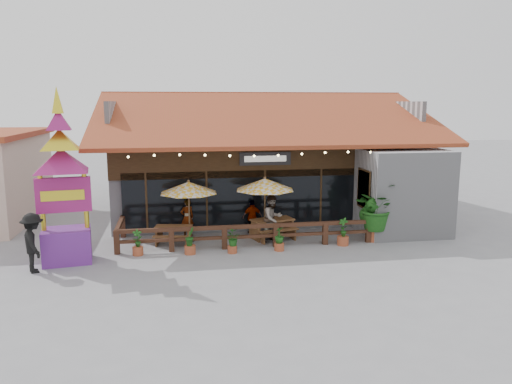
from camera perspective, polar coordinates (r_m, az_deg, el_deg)
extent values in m
plane|color=gray|center=(20.17, 3.36, -5.78)|extent=(100.00, 100.00, 0.00)
cube|color=#ABABB0|center=(26.51, 0.08, 2.50)|extent=(14.00, 10.00, 4.00)
cube|color=#392512|center=(21.15, -1.67, 3.82)|extent=(11.00, 0.16, 1.60)
cube|color=black|center=(21.39, -1.64, -0.71)|extent=(10.00, 0.12, 2.40)
cube|color=#FFCA72|center=(21.58, -1.71, -0.61)|extent=(9.80, 0.05, 2.20)
cube|color=#ABABB0|center=(22.10, 16.43, 0.01)|extent=(3.50, 2.70, 3.60)
cube|color=red|center=(21.20, 12.22, 0.34)|extent=(0.06, 1.20, 1.50)
cube|color=#392512|center=(21.20, 12.20, 0.34)|extent=(0.04, 1.34, 1.64)
cube|color=maroon|center=(22.84, 1.54, 8.57)|extent=(15.50, 7.05, 2.37)
cube|color=maroon|center=(29.74, -1.04, 8.93)|extent=(15.50, 7.05, 2.37)
cube|color=maroon|center=(26.28, 0.08, 11.22)|extent=(15.50, 0.30, 0.12)
cube|color=#ABABB0|center=(26.07, -15.44, 7.97)|extent=(0.20, 9.00, 1.80)
cube|color=#ABABB0|center=(28.29, 14.35, 8.16)|extent=(0.20, 9.00, 1.80)
cube|color=black|center=(21.19, 1.06, 3.84)|extent=(2.20, 0.10, 0.55)
cube|color=silver|center=(21.13, 1.09, 3.82)|extent=(1.80, 0.02, 0.25)
cube|color=#392512|center=(21.19, -12.41, -1.05)|extent=(0.08, 0.08, 2.40)
cube|color=#392512|center=(21.20, -5.65, -0.85)|extent=(0.08, 0.08, 2.40)
cube|color=#392512|center=(21.50, 1.01, -0.65)|extent=(0.08, 0.08, 2.40)
cube|color=#392512|center=(22.08, 7.41, -0.45)|extent=(0.08, 0.08, 2.40)
sphere|color=#FEDF8C|center=(19.17, -14.40, 3.91)|extent=(0.09, 0.09, 0.09)
sphere|color=#FEDF8C|center=(19.11, -11.56, 4.12)|extent=(0.09, 0.09, 0.09)
sphere|color=#FEDF8C|center=(19.09, -8.70, 4.23)|extent=(0.09, 0.09, 0.09)
sphere|color=#FEDF8C|center=(19.13, -5.85, 4.22)|extent=(0.09, 0.09, 0.09)
sphere|color=#FEDF8C|center=(19.22, -3.01, 4.16)|extent=(0.09, 0.09, 0.09)
sphere|color=#FEDF8C|center=(19.35, -0.21, 4.13)|extent=(0.09, 0.09, 0.09)
sphere|color=#FEDF8C|center=(19.52, 2.55, 4.21)|extent=(0.09, 0.09, 0.09)
sphere|color=#FEDF8C|center=(19.73, 5.26, 4.35)|extent=(0.09, 0.09, 0.09)
sphere|color=#FEDF8C|center=(19.99, 7.91, 4.49)|extent=(0.09, 0.09, 0.09)
sphere|color=#FEDF8C|center=(20.29, 10.48, 4.52)|extent=(0.09, 0.09, 0.09)
sphere|color=#FEDF8C|center=(20.63, 12.97, 4.45)|extent=(0.09, 0.09, 0.09)
cube|color=#472919|center=(19.23, -15.63, -5.55)|extent=(0.20, 0.20, 0.90)
cube|color=#472919|center=(19.10, -9.63, -5.42)|extent=(0.20, 0.20, 0.90)
cube|color=#472919|center=(19.19, -3.63, -5.22)|extent=(0.20, 0.20, 0.90)
cube|color=#472919|center=(19.48, 2.26, -4.97)|extent=(0.20, 0.20, 0.90)
cube|color=#472919|center=(19.97, 7.91, -4.68)|extent=(0.20, 0.20, 0.90)
cube|color=#472919|center=(20.56, 12.72, -4.40)|extent=(0.20, 0.20, 0.90)
cube|color=#472919|center=(19.19, -0.96, -3.96)|extent=(9.80, 0.16, 0.14)
cube|color=#472919|center=(19.29, -0.95, -5.11)|extent=(9.80, 0.12, 0.12)
cube|color=#472919|center=(20.33, -15.31, -3.52)|extent=(0.16, 2.50, 0.14)
cube|color=#472919|center=(21.54, -14.96, -3.84)|extent=(0.20, 0.20, 0.90)
cylinder|color=brown|center=(20.26, -7.64, -2.34)|extent=(0.06, 0.06, 2.36)
cone|color=yellow|center=(20.07, -7.71, 0.52)|extent=(3.10, 3.10, 0.46)
sphere|color=brown|center=(20.03, -7.73, 1.24)|extent=(0.10, 0.10, 0.10)
cylinder|color=black|center=(20.54, -7.57, -5.47)|extent=(0.45, 0.45, 0.06)
cylinder|color=brown|center=(20.40, 1.01, -2.04)|extent=(0.06, 0.06, 2.44)
cone|color=yellow|center=(20.20, 1.02, 0.91)|extent=(2.93, 2.93, 0.48)
sphere|color=brown|center=(20.16, 1.02, 1.65)|extent=(0.11, 0.11, 0.11)
cylinder|color=black|center=(20.68, 1.00, -5.27)|extent=(0.47, 0.47, 0.06)
cube|color=brown|center=(20.15, -9.42, -3.94)|extent=(1.55, 0.94, 0.05)
cube|color=brown|center=(20.36, -11.16, -4.83)|extent=(0.19, 0.64, 0.67)
cube|color=brown|center=(20.13, -7.61, -4.90)|extent=(0.19, 0.64, 0.67)
cube|color=brown|center=(19.74, -9.67, -5.06)|extent=(1.47, 0.52, 0.05)
cube|color=brown|center=(20.69, -9.15, -4.34)|extent=(1.47, 0.52, 0.05)
cube|color=brown|center=(20.55, 1.87, -3.18)|extent=(1.87, 1.23, 0.06)
cube|color=brown|center=(20.32, -0.03, -4.47)|extent=(0.28, 0.75, 0.80)
cube|color=brown|center=(20.98, 3.71, -4.03)|extent=(0.28, 0.75, 0.80)
cube|color=brown|center=(20.11, 2.62, -4.42)|extent=(1.74, 0.75, 0.05)
cube|color=brown|center=(21.14, 1.15, -3.69)|extent=(1.74, 0.75, 0.05)
cube|color=#672588|center=(18.76, -20.78, -5.75)|extent=(1.77, 1.43, 1.21)
cube|color=#921B63|center=(18.37, -21.13, -0.30)|extent=(1.83, 0.51, 1.21)
cube|color=gold|center=(18.23, -21.22, -0.38)|extent=(1.40, 0.23, 0.35)
cylinder|color=gold|center=(18.56, -23.22, -0.97)|extent=(0.16, 0.16, 2.01)
cylinder|color=gold|center=(18.27, -18.93, -0.86)|extent=(0.16, 0.16, 2.01)
pyramid|color=#921B63|center=(18.16, -21.46, 4.70)|extent=(2.74, 2.74, 0.80)
pyramid|color=gold|center=(18.12, -21.59, 6.76)|extent=(1.94, 1.94, 0.70)
pyramid|color=#921B63|center=(18.10, -21.73, 8.82)|extent=(1.25, 1.25, 0.70)
pyramid|color=gold|center=(18.11, -21.89, 11.20)|extent=(0.57, 0.57, 0.91)
cylinder|color=#9A472A|center=(20.87, 13.31, -4.83)|extent=(0.63, 0.63, 0.46)
imported|color=#1E5117|center=(20.60, 13.44, -1.67)|extent=(2.15, 2.22, 1.89)
sphere|color=#1E5117|center=(20.64, 13.92, -2.68)|extent=(0.63, 0.63, 0.63)
sphere|color=#1E5117|center=(20.72, 12.95, -2.00)|extent=(0.55, 0.55, 0.55)
imported|color=#392512|center=(21.11, -7.87, -2.92)|extent=(0.67, 0.54, 1.58)
imported|color=#392512|center=(20.05, 1.91, -3.02)|extent=(1.18, 1.10, 1.92)
imported|color=#392512|center=(21.30, -0.42, -2.86)|extent=(0.89, 0.43, 1.47)
imported|color=black|center=(18.02, -24.12, -5.33)|extent=(1.19, 1.47, 1.99)
cylinder|color=#9A472A|center=(18.98, -13.34, -6.57)|extent=(0.39, 0.39, 0.32)
imported|color=#1E5117|center=(18.85, -13.40, -5.16)|extent=(0.39, 0.30, 0.65)
cylinder|color=#9A472A|center=(18.76, -7.54, -6.56)|extent=(0.41, 0.41, 0.33)
imported|color=#1E5117|center=(18.62, -7.58, -5.07)|extent=(0.43, 0.46, 0.68)
cylinder|color=#9A472A|center=(18.75, -2.73, -6.56)|extent=(0.35, 0.35, 0.28)
imported|color=#1E5117|center=(18.63, -2.74, -5.29)|extent=(0.69, 0.69, 0.58)
cylinder|color=#9A472A|center=(19.04, 2.67, -6.27)|extent=(0.37, 0.37, 0.30)
imported|color=#1E5117|center=(18.92, 2.68, -4.94)|extent=(0.49, 0.49, 0.62)
cylinder|color=#9A472A|center=(20.01, 9.90, -5.51)|extent=(0.45, 0.45, 0.36)
imported|color=#1E5117|center=(19.87, 9.94, -3.97)|extent=(0.45, 0.47, 0.74)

